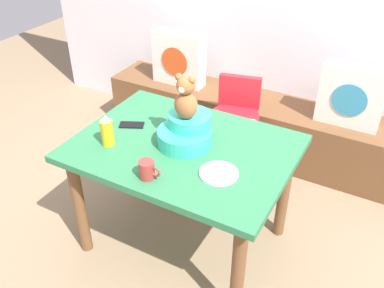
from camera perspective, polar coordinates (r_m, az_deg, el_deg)
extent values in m
plane|color=#8C7256|center=(2.82, -1.00, -12.73)|extent=(8.00, 8.00, 0.00)
cube|color=brown|center=(3.54, 8.59, 2.51)|extent=(2.60, 0.44, 0.46)
cube|color=white|center=(3.59, -1.79, 11.43)|extent=(0.44, 0.14, 0.44)
cylinder|color=#D84C1E|center=(3.53, -2.40, 11.02)|extent=(0.24, 0.01, 0.24)
cube|color=white|center=(3.18, 20.70, 6.06)|extent=(0.44, 0.14, 0.44)
cylinder|color=teal|center=(3.11, 20.43, 5.51)|extent=(0.24, 0.01, 0.24)
cube|color=#2D7247|center=(2.35, -1.17, -0.59)|extent=(1.20, 0.89, 0.04)
cylinder|color=brown|center=(2.61, -14.93, -8.11)|extent=(0.07, 0.07, 0.70)
cylinder|color=brown|center=(2.20, 6.20, -16.97)|extent=(0.07, 0.07, 0.70)
cylinder|color=brown|center=(3.04, -6.12, -0.37)|extent=(0.07, 0.07, 0.70)
cylinder|color=brown|center=(2.69, 12.32, -6.26)|extent=(0.07, 0.07, 0.70)
cylinder|color=red|center=(3.03, 5.79, 3.19)|extent=(0.34, 0.34, 0.10)
cube|color=red|center=(3.08, 6.45, 7.03)|extent=(0.30, 0.12, 0.24)
cube|color=white|center=(2.85, 5.18, 2.53)|extent=(0.34, 0.26, 0.02)
cylinder|color=silver|center=(3.13, 2.12, -1.73)|extent=(0.03, 0.03, 0.46)
cylinder|color=silver|center=(3.04, 6.84, -3.20)|extent=(0.03, 0.03, 0.46)
cylinder|color=silver|center=(3.34, 4.30, 0.73)|extent=(0.03, 0.03, 0.46)
cylinder|color=silver|center=(3.25, 8.76, -0.58)|extent=(0.03, 0.03, 0.46)
cylinder|color=#32C1A8|center=(2.33, -1.08, 0.93)|extent=(0.30, 0.30, 0.09)
cylinder|color=#32C1A8|center=(2.33, -0.37, 3.28)|extent=(0.24, 0.24, 0.07)
ellipsoid|color=#9F5F33|center=(2.24, -0.88, 5.25)|extent=(0.13, 0.11, 0.15)
sphere|color=#9F5F33|center=(2.19, -0.91, 7.95)|extent=(0.10, 0.10, 0.10)
sphere|color=beige|center=(2.16, -1.47, 7.33)|extent=(0.04, 0.04, 0.04)
sphere|color=#9F5F33|center=(2.19, -1.78, 9.03)|extent=(0.04, 0.04, 0.04)
sphere|color=#9F5F33|center=(2.16, -0.04, 8.63)|extent=(0.04, 0.04, 0.04)
cylinder|color=gold|center=(2.35, -11.35, 1.49)|extent=(0.07, 0.07, 0.15)
cone|color=white|center=(2.31, -11.61, 3.43)|extent=(0.06, 0.06, 0.03)
cylinder|color=#9E332D|center=(2.09, -6.13, -3.45)|extent=(0.08, 0.08, 0.09)
torus|color=#9E332D|center=(2.07, -4.94, -3.77)|extent=(0.06, 0.01, 0.06)
cylinder|color=white|center=(2.13, 3.64, -3.98)|extent=(0.20, 0.20, 0.01)
cube|color=black|center=(2.54, -8.12, 2.56)|extent=(0.16, 0.13, 0.01)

